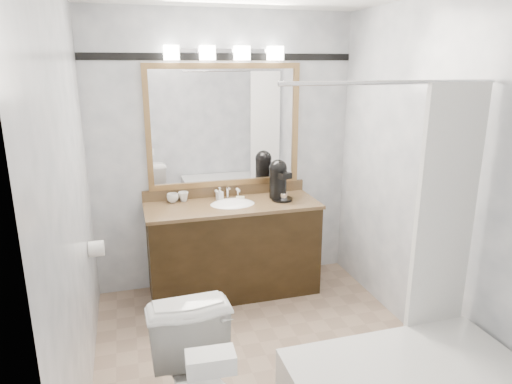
# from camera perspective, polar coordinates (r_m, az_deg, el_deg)

# --- Properties ---
(room) EXTENTS (2.42, 2.62, 2.52)m
(room) POSITION_cam_1_polar(r_m,az_deg,el_deg) (2.98, 1.44, 0.25)
(room) COLOR gray
(room) RESTS_ON ground
(vanity) EXTENTS (1.53, 0.58, 0.97)m
(vanity) POSITION_cam_1_polar(r_m,az_deg,el_deg) (4.17, -2.88, -6.83)
(vanity) COLOR black
(vanity) RESTS_ON ground
(mirror) EXTENTS (1.40, 0.04, 1.10)m
(mirror) POSITION_cam_1_polar(r_m,az_deg,el_deg) (4.15, -3.94, 8.19)
(mirror) COLOR #9E7747
(mirror) RESTS_ON room
(vanity_light_bar) EXTENTS (1.02, 0.14, 0.12)m
(vanity_light_bar) POSITION_cam_1_polar(r_m,az_deg,el_deg) (4.06, -3.95, 16.99)
(vanity_light_bar) COLOR silver
(vanity_light_bar) RESTS_ON room
(accent_stripe) EXTENTS (2.40, 0.01, 0.06)m
(accent_stripe) POSITION_cam_1_polar(r_m,az_deg,el_deg) (4.12, -4.14, 16.51)
(accent_stripe) COLOR black
(accent_stripe) RESTS_ON room
(tp_roll) EXTENTS (0.11, 0.12, 0.12)m
(tp_roll) POSITION_cam_1_polar(r_m,az_deg,el_deg) (3.67, -19.33, -6.70)
(tp_roll) COLOR white
(tp_roll) RESTS_ON room
(tissue_box) EXTENTS (0.21, 0.12, 0.08)m
(tissue_box) POSITION_cam_1_polar(r_m,az_deg,el_deg) (2.03, -5.69, -20.39)
(tissue_box) COLOR white
(tissue_box) RESTS_ON toilet
(coffee_maker) EXTENTS (0.20, 0.24, 0.37)m
(coffee_maker) POSITION_cam_1_polar(r_m,az_deg,el_deg) (4.13, 2.85, 1.64)
(coffee_maker) COLOR black
(coffee_maker) RESTS_ON vanity
(cup_left) EXTENTS (0.11, 0.11, 0.08)m
(cup_left) POSITION_cam_1_polar(r_m,az_deg,el_deg) (4.13, -10.37, -0.73)
(cup_left) COLOR white
(cup_left) RESTS_ON vanity
(cup_right) EXTENTS (0.10, 0.10, 0.08)m
(cup_right) POSITION_cam_1_polar(r_m,az_deg,el_deg) (4.15, -9.06, -0.56)
(cup_right) COLOR white
(cup_right) RESTS_ON vanity
(soap_bottle_a) EXTENTS (0.07, 0.07, 0.12)m
(soap_bottle_a) POSITION_cam_1_polar(r_m,az_deg,el_deg) (4.14, -4.57, -0.21)
(soap_bottle_a) COLOR white
(soap_bottle_a) RESTS_ON vanity
(soap_bar) EXTENTS (0.09, 0.07, 0.02)m
(soap_bar) POSITION_cam_1_polar(r_m,az_deg,el_deg) (4.16, -1.99, -0.74)
(soap_bar) COLOR beige
(soap_bar) RESTS_ON vanity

